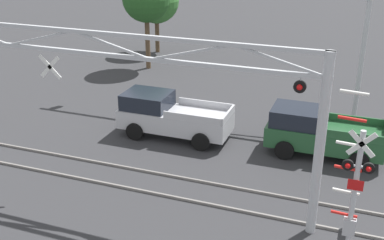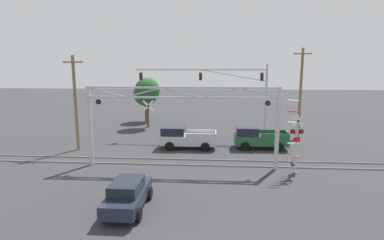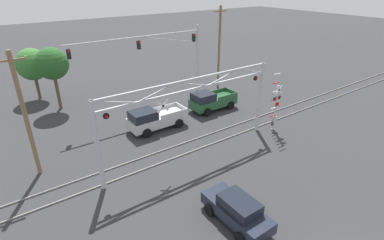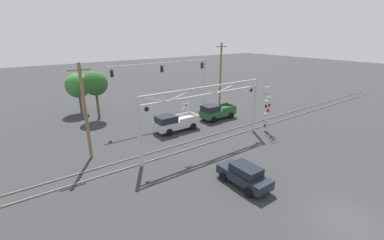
# 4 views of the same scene
# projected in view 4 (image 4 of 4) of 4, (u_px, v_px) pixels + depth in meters

# --- Properties ---
(ground_plane) EXTENTS (200.00, 200.00, 0.00)m
(ground_plane) POSITION_uv_depth(u_px,v_px,m) (348.00, 222.00, 15.41)
(ground_plane) COLOR #303033
(rail_track_near) EXTENTS (80.00, 0.08, 0.10)m
(rail_track_near) POSITION_uv_depth(u_px,v_px,m) (204.00, 144.00, 26.01)
(rail_track_near) COLOR gray
(rail_track_near) RESTS_ON ground_plane
(rail_track_far) EXTENTS (80.00, 0.08, 0.10)m
(rail_track_far) POSITION_uv_depth(u_px,v_px,m) (195.00, 140.00, 27.10)
(rail_track_far) COLOR gray
(rail_track_far) RESTS_ON ground_plane
(crossing_gantry) EXTENTS (14.31, 0.31, 6.06)m
(crossing_gantry) POSITION_uv_depth(u_px,v_px,m) (206.00, 108.00, 24.52)
(crossing_gantry) COLOR #B7BABF
(crossing_gantry) RESTS_ON ground_plane
(crossing_signal_mast) EXTENTS (1.19, 0.35, 5.26)m
(crossing_signal_mast) POSITION_uv_depth(u_px,v_px,m) (267.00, 114.00, 29.00)
(crossing_signal_mast) COLOR #B7BABF
(crossing_signal_mast) RESTS_ON ground_plane
(traffic_signal_span) EXTENTS (13.83, 0.39, 7.84)m
(traffic_signal_span) POSITION_uv_depth(u_px,v_px,m) (184.00, 75.00, 34.08)
(traffic_signal_span) COLOR #B7BABF
(traffic_signal_span) RESTS_ON ground_plane
(pickup_truck_lead) EXTENTS (5.20, 2.21, 2.01)m
(pickup_truck_lead) POSITION_uv_depth(u_px,v_px,m) (175.00, 123.00, 29.45)
(pickup_truck_lead) COLOR #B7B7BC
(pickup_truck_lead) RESTS_ON ground_plane
(pickup_truck_following) EXTENTS (4.87, 2.21, 2.01)m
(pickup_truck_following) POSITION_uv_depth(u_px,v_px,m) (216.00, 112.00, 33.56)
(pickup_truck_following) COLOR #23512D
(pickup_truck_following) RESTS_ON ground_plane
(sedan_waiting) EXTENTS (1.97, 4.23, 1.63)m
(sedan_waiting) POSITION_uv_depth(u_px,v_px,m) (244.00, 175.00, 18.92)
(sedan_waiting) COLOR #1E2333
(sedan_waiting) RESTS_ON ground_plane
(utility_pole_left) EXTENTS (1.80, 0.28, 8.51)m
(utility_pole_left) POSITION_uv_depth(u_px,v_px,m) (85.00, 111.00, 22.02)
(utility_pole_left) COLOR brown
(utility_pole_left) RESTS_ON ground_plane
(utility_pole_right) EXTENTS (1.80, 0.28, 9.47)m
(utility_pole_right) POSITION_uv_depth(u_px,v_px,m) (221.00, 74.00, 38.90)
(utility_pole_right) COLOR brown
(utility_pole_right) RESTS_ON ground_plane
(background_tree_beyond_span) EXTENTS (3.13, 3.13, 6.27)m
(background_tree_beyond_span) POSITION_uv_depth(u_px,v_px,m) (95.00, 84.00, 32.59)
(background_tree_beyond_span) COLOR brown
(background_tree_beyond_span) RESTS_ON ground_plane
(background_tree_far_left_verge) EXTENTS (3.38, 3.38, 5.60)m
(background_tree_far_left_verge) POSITION_uv_depth(u_px,v_px,m) (78.00, 86.00, 35.39)
(background_tree_far_left_verge) COLOR brown
(background_tree_far_left_verge) RESTS_ON ground_plane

